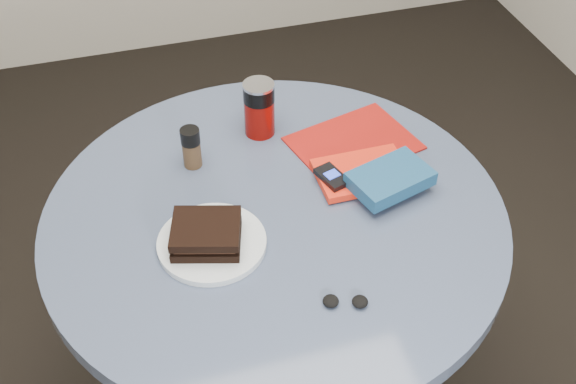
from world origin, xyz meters
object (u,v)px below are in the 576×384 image
object	(u,v)px
pepper_grinder	(191,147)
mp3_player	(332,177)
sandwich	(206,234)
red_book	(362,173)
table	(276,262)
headphones	(345,301)
soda_can	(259,108)
plate	(212,243)
magazine	(353,143)
novel	(390,179)

from	to	relation	value
pepper_grinder	mp3_player	xyz separation A→B (m)	(0.28, -0.16, -0.02)
sandwich	red_book	distance (m)	0.40
table	pepper_grinder	distance (m)	0.33
mp3_player	headphones	bearing A→B (deg)	-104.34
sandwich	soda_can	size ratio (longest dim) A/B	1.17
headphones	mp3_player	bearing A→B (deg)	75.66
plate	pepper_grinder	distance (m)	0.27
mp3_player	headphones	xyz separation A→B (m)	(-0.08, -0.32, -0.02)
magazine	novel	bearing A→B (deg)	-99.23
sandwich	soda_can	bearing A→B (deg)	59.55
plate	pepper_grinder	bearing A→B (deg)	87.64
sandwich	red_book	bearing A→B (deg)	16.65
novel	soda_can	bearing A→B (deg)	110.62
table	pepper_grinder	world-z (taller)	pepper_grinder
plate	mp3_player	distance (m)	0.31
table	pepper_grinder	size ratio (longest dim) A/B	9.89
sandwich	magazine	world-z (taller)	sandwich
mp3_player	novel	bearing A→B (deg)	-24.58
pepper_grinder	headphones	world-z (taller)	pepper_grinder
soda_can	headphones	world-z (taller)	soda_can
table	soda_can	bearing A→B (deg)	81.74
pepper_grinder	mp3_player	distance (m)	0.33
plate	sandwich	distance (m)	0.03
table	mp3_player	size ratio (longest dim) A/B	11.17
table	sandwich	size ratio (longest dim) A/B	6.11
magazine	mp3_player	size ratio (longest dim) A/B	3.12
magazine	headphones	world-z (taller)	headphones
sandwich	plate	bearing A→B (deg)	10.26
soda_can	table	bearing A→B (deg)	-98.26
sandwich	magazine	size ratio (longest dim) A/B	0.59
mp3_player	headphones	distance (m)	0.33
magazine	table	bearing A→B (deg)	-159.41
sandwich	red_book	xyz separation A→B (m)	(0.38, 0.11, -0.02)
table	magazine	size ratio (longest dim) A/B	3.58
sandwich	magazine	distance (m)	0.46
red_book	mp3_player	bearing A→B (deg)	-172.84
soda_can	red_book	xyz separation A→B (m)	(0.18, -0.23, -0.06)
sandwich	red_book	size ratio (longest dim) A/B	0.79
mp3_player	table	bearing A→B (deg)	-163.45
soda_can	magazine	distance (m)	0.24
red_book	novel	world-z (taller)	novel
pepper_grinder	table	bearing A→B (deg)	-55.65
table	magazine	bearing A→B (deg)	35.06
plate	pepper_grinder	xyz separation A→B (m)	(0.01, 0.26, 0.04)
table	headphones	size ratio (longest dim) A/B	10.91
plate	novel	world-z (taller)	novel
mp3_player	sandwich	bearing A→B (deg)	-161.09
novel	plate	bearing A→B (deg)	170.31
plate	magazine	world-z (taller)	plate
table	soda_can	xyz separation A→B (m)	(0.04, 0.28, 0.23)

